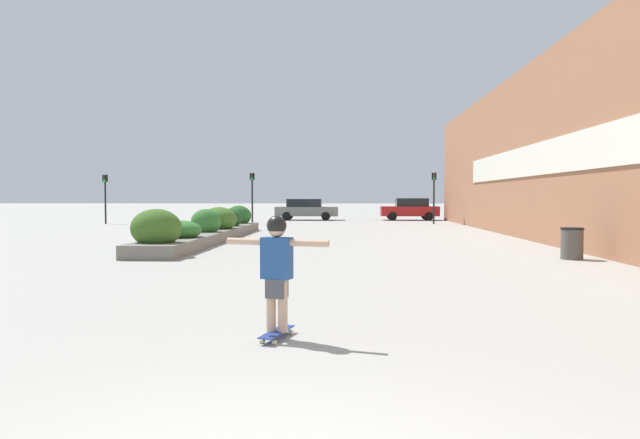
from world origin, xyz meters
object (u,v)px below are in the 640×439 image
trash_bin (572,243)px  car_center_left (306,209)px  traffic_light_left (252,189)px  car_leftmost (410,209)px  skateboard (277,333)px  traffic_light_right (434,189)px  skateboarder (277,261)px  traffic_light_far_left (105,190)px

trash_bin → car_center_left: 27.78m
trash_bin → traffic_light_left: traffic_light_left is taller
trash_bin → car_leftmost: (-1.57, 26.43, 0.40)m
skateboard → traffic_light_right: bearing=93.6°
skateboarder → car_leftmost: 35.92m
car_center_left → traffic_light_right: (8.49, -5.91, 1.41)m
traffic_light_left → traffic_light_right: 11.50m
car_leftmost → car_center_left: bearing=91.7°
trash_bin → car_center_left: bearing=109.4°
skateboard → car_leftmost: car_leftmost is taller
trash_bin → car_leftmost: 26.48m
skateboard → traffic_light_far_left: traffic_light_far_left is taller
skateboarder → car_leftmost: car_leftmost is taller
traffic_light_right → car_leftmost: bearing=97.7°
trash_bin → traffic_light_right: (-0.74, 20.29, 1.79)m
skateboarder → skateboard: bearing=119.5°
skateboarder → car_center_left: size_ratio=0.30×
skateboard → traffic_light_far_left: (-14.58, 28.68, 2.08)m
traffic_light_right → traffic_light_far_left: (-20.79, -0.69, -0.07)m
skateboarder → car_center_left: (-2.28, 35.29, -0.12)m
skateboarder → traffic_light_right: 30.05m
car_center_left → car_leftmost: bearing=91.7°
skateboarder → traffic_light_far_left: 32.20m
skateboard → traffic_light_left: traffic_light_left is taller
skateboard → car_center_left: (-2.28, 35.29, 0.74)m
traffic_light_right → skateboard: bearing=-101.9°
traffic_light_left → traffic_light_right: traffic_light_left is taller
skateboarder → traffic_light_far_left: (-14.58, 28.68, 1.22)m
skateboarder → traffic_light_left: 29.86m
skateboarder → trash_bin: size_ratio=1.60×
car_center_left → skateboarder: bearing=3.7°
car_center_left → traffic_light_far_left: bearing=-61.8°
skateboarder → trash_bin: skateboarder is taller
skateboard → traffic_light_left: bearing=115.7°
skateboarder → traffic_light_right: traffic_light_right is taller
trash_bin → skateboard: bearing=-127.4°
skateboard → trash_bin: trash_bin is taller
traffic_light_left → traffic_light_far_left: bearing=-175.8°
traffic_light_far_left → trash_bin: bearing=-42.3°
car_leftmost → traffic_light_left: size_ratio=1.30×
trash_bin → traffic_light_left: (-12.24, 20.27, 1.79)m
car_center_left → traffic_light_far_left: size_ratio=1.47×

